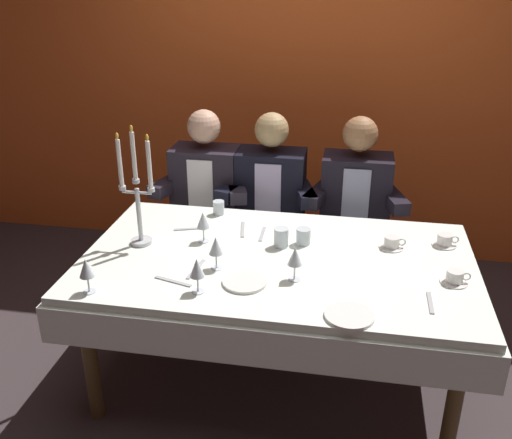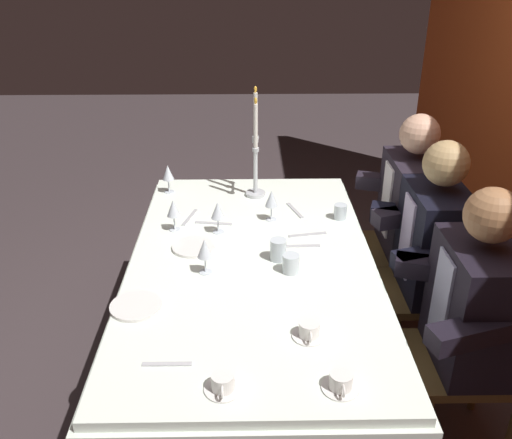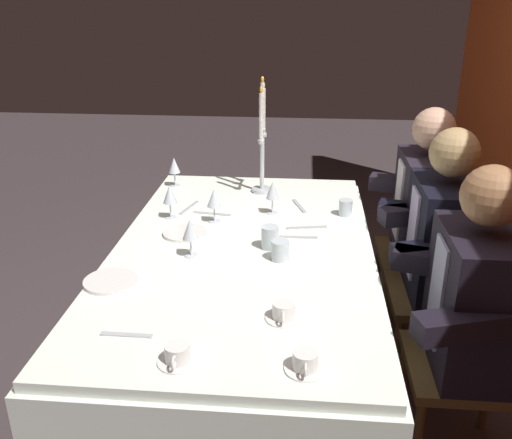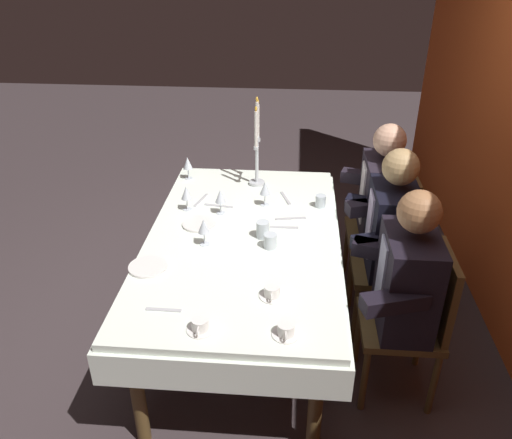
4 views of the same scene
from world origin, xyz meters
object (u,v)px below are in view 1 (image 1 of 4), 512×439
object	(u,v)px
dining_table	(277,278)
wine_glass_1	(203,221)
wine_glass_4	(216,246)
coffee_cup_1	(445,241)
candelabra	(137,197)
water_tumbler_2	(219,208)
seated_diner_2	(355,196)
seated_diner_0	(206,187)
water_tumbler_1	(282,238)
water_tumbler_0	(303,236)
wine_glass_3	(86,269)
dinner_plate_0	(245,282)
wine_glass_2	(197,269)
coffee_cup_0	(392,243)
dinner_plate_1	(349,315)
wine_glass_0	(295,257)
seated_diner_1	(271,191)
coffee_cup_2	(455,277)

from	to	relation	value
dining_table	wine_glass_1	distance (m)	0.48
wine_glass_4	coffee_cup_1	bearing A→B (deg)	22.05
dining_table	candelabra	bearing A→B (deg)	177.74
wine_glass_1	water_tumbler_2	distance (m)	0.37
dining_table	seated_diner_2	distance (m)	0.96
wine_glass_4	coffee_cup_1	size ratio (longest dim) A/B	1.24
water_tumbler_2	seated_diner_0	distance (m)	0.46
water_tumbler_1	water_tumbler_0	bearing A→B (deg)	25.34
dining_table	wine_glass_3	xyz separation A→B (m)	(-0.77, -0.47, 0.23)
dinner_plate_0	wine_glass_2	size ratio (longest dim) A/B	1.23
dinner_plate_0	wine_glass_1	distance (m)	0.49
candelabra	water_tumbler_0	size ratio (longest dim) A/B	7.36
dining_table	water_tumbler_0	xyz separation A→B (m)	(0.11, 0.17, 0.16)
wine_glass_1	coffee_cup_0	distance (m)	0.96
wine_glass_2	wine_glass_3	bearing A→B (deg)	-169.78
dinner_plate_1	seated_diner_0	size ratio (longest dim) A/B	0.17
candelabra	wine_glass_0	distance (m)	0.86
wine_glass_0	wine_glass_4	distance (m)	0.38
dinner_plate_0	coffee_cup_1	world-z (taller)	coffee_cup_1
candelabra	wine_glass_3	world-z (taller)	candelabra
dining_table	wine_glass_0	world-z (taller)	wine_glass_0
water_tumbler_0	water_tumbler_1	world-z (taller)	water_tumbler_1
coffee_cup_0	wine_glass_0	bearing A→B (deg)	-137.91
water_tumbler_0	seated_diner_2	size ratio (longest dim) A/B	0.07
dining_table	wine_glass_1	xyz separation A→B (m)	(-0.40, 0.10, 0.23)
wine_glass_3	water_tumbler_1	world-z (taller)	wine_glass_3
wine_glass_1	coffee_cup_1	xyz separation A→B (m)	(1.22, 0.17, -0.09)
wine_glass_2	water_tumbler_1	size ratio (longest dim) A/B	1.64
candelabra	coffee_cup_0	xyz separation A→B (m)	(1.26, 0.17, -0.23)
wine_glass_3	water_tumbler_2	distance (m)	1.00
dinner_plate_0	wine_glass_4	world-z (taller)	wine_glass_4
seated_diner_2	coffee_cup_1	bearing A→B (deg)	-53.04
dining_table	seated_diner_2	bearing A→B (deg)	67.84
candelabra	water_tumbler_1	bearing A→B (deg)	7.21
wine_glass_2	seated_diner_2	world-z (taller)	seated_diner_2
water_tumbler_0	water_tumbler_2	size ratio (longest dim) A/B	1.06
seated_diner_0	wine_glass_3	bearing A→B (deg)	-97.27
seated_diner_1	candelabra	bearing A→B (deg)	-122.32
coffee_cup_0	wine_glass_1	bearing A→B (deg)	-174.17
wine_glass_1	seated_diner_1	xyz separation A→B (m)	(0.23, 0.78, -0.12)
candelabra	coffee_cup_1	xyz separation A→B (m)	(1.53, 0.25, -0.23)
wine_glass_3	seated_diner_1	xyz separation A→B (m)	(0.60, 1.35, -0.12)
dining_table	coffee_cup_2	distance (m)	0.84
seated_diner_0	seated_diner_1	size ratio (longest dim) A/B	1.00
dinner_plate_0	coffee_cup_0	bearing A→B (deg)	35.60
wine_glass_4	water_tumbler_2	world-z (taller)	wine_glass_4
dinner_plate_0	dinner_plate_1	distance (m)	0.51
seated_diner_2	wine_glass_1	bearing A→B (deg)	-134.26
dinner_plate_0	wine_glass_1	xyz separation A→B (m)	(-0.29, 0.38, 0.11)
wine_glass_2	water_tumbler_0	size ratio (longest dim) A/B	1.95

